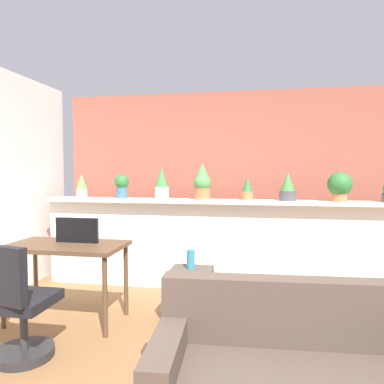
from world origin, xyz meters
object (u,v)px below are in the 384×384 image
Objects in this scene: potted_plant_4 at (247,189)px; desk at (66,253)px; potted_plant_0 at (82,186)px; potted_plant_2 at (162,184)px; potted_plant_5 at (288,188)px; vase_on_shelf at (191,259)px; side_cube_shelf at (191,295)px; office_chair at (17,311)px; tv_monitor at (77,230)px; potted_plant_1 at (122,185)px; potted_plant_3 at (202,182)px; potted_plant_6 at (340,186)px.

potted_plant_4 is 0.24× the size of desk.
potted_plant_0 is 1.04m from potted_plant_2.
potted_plant_5 is 1.46m from vase_on_shelf.
potted_plant_2 is (1.04, 0.03, 0.03)m from potted_plant_0.
office_chair is at bearing -140.18° from side_cube_shelf.
potted_plant_0 is 0.72× the size of tv_monitor.
vase_on_shelf reaches higher than side_cube_shelf.
potted_plant_1 reaches higher than vase_on_shelf.
potted_plant_3 is at bearing 44.70° from desk.
office_chair is (-0.61, -1.89, -0.90)m from potted_plant_2.
potted_plant_1 is 1.52m from vase_on_shelf.
potted_plant_3 is at bearing -179.86° from potted_plant_6.
potted_plant_3 is 1.33× the size of potted_plant_6.
potted_plant_0 is 2.08m from potted_plant_4.
side_cube_shelf is (0.54, -0.93, -1.04)m from potted_plant_2.
office_chair is (0.02, -0.74, -0.28)m from desk.
potted_plant_6 is 2.98m from desk.
desk is 1.21× the size of office_chair.
potted_plant_0 reaches higher than side_cube_shelf.
potted_plant_1 is at bearing 87.45° from tv_monitor.
desk is at bearing -157.21° from potted_plant_6.
potted_plant_0 is at bearing -179.71° from potted_plant_5.
potted_plant_0 is at bearing 150.16° from side_cube_shelf.
vase_on_shelf is at bearing -59.20° from potted_plant_2.
potted_plant_0 is at bearing -178.32° from potted_plant_1.
tv_monitor is 1.27m from side_cube_shelf.
potted_plant_6 reaches higher than tv_monitor.
potted_plant_1 is 0.77× the size of potted_plant_2.
tv_monitor is (-0.05, -1.06, -0.40)m from potted_plant_1.
tv_monitor reaches higher than desk.
desk is 2.20× the size of side_cube_shelf.
potted_plant_0 is at bearing 151.33° from vase_on_shelf.
potted_plant_2 is at bearing 119.89° from side_cube_shelf.
potted_plant_1 is 1.13m from tv_monitor.
potted_plant_6 is 0.77× the size of tv_monitor.
office_chair is at bearing -93.13° from potted_plant_1.
side_cube_shelf is (1.58, -0.91, -1.01)m from potted_plant_0.
tv_monitor is at bearing -135.55° from potted_plant_3.
potted_plant_0 is 0.70× the size of potted_plant_3.
potted_plant_2 reaches higher than desk.
potted_plant_2 is 2.06m from potted_plant_6.
tv_monitor is (-1.06, -1.04, -0.44)m from potted_plant_3.
potted_plant_3 is 1.63× the size of potted_plant_4.
potted_plant_1 is at bearing 179.92° from potted_plant_5.
office_chair is at bearing -77.08° from potted_plant_0.
vase_on_shelf is at bearing 9.49° from tv_monitor.
potted_plant_2 is 0.42× the size of office_chair.
potted_plant_6 is at bearing 22.79° from desk.
potted_plant_4 is 0.83× the size of potted_plant_5.
potted_plant_3 is (1.55, 0.00, 0.06)m from potted_plant_0.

